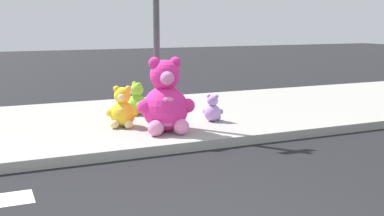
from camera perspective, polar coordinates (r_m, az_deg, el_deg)
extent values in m
cube|color=#9E9B93|center=(8.91, -11.94, -1.93)|extent=(28.00, 4.40, 0.15)
cylinder|color=#4C4C51|center=(8.22, -4.27, 9.03)|extent=(0.11, 0.11, 3.20)
sphere|color=#F22D93|center=(7.81, -3.19, -0.09)|extent=(0.75, 0.75, 0.75)
ellipsoid|color=pink|center=(7.54, -2.88, -0.45)|extent=(0.44, 0.25, 0.48)
sphere|color=#F22D93|center=(7.72, -3.24, 3.97)|extent=(0.49, 0.49, 0.49)
sphere|color=pink|center=(7.52, -2.99, 3.58)|extent=(0.22, 0.22, 0.22)
sphere|color=#F22D93|center=(7.73, -1.99, 5.45)|extent=(0.19, 0.19, 0.19)
sphere|color=#F22D93|center=(7.77, -0.51, 0.29)|extent=(0.23, 0.23, 0.23)
sphere|color=pink|center=(7.58, -1.27, -2.27)|extent=(0.26, 0.26, 0.26)
sphere|color=#F22D93|center=(7.68, -4.52, 5.39)|extent=(0.19, 0.19, 0.19)
sphere|color=#F22D93|center=(7.66, -5.71, 0.10)|extent=(0.23, 0.23, 0.23)
sphere|color=pink|center=(7.52, -4.35, -2.41)|extent=(0.26, 0.26, 0.26)
sphere|color=#B28CD8|center=(8.62, 2.46, -0.59)|extent=(0.30, 0.30, 0.30)
ellipsoid|color=silver|center=(8.72, 2.59, -0.46)|extent=(0.17, 0.15, 0.20)
sphere|color=#B28CD8|center=(8.58, 2.48, 0.90)|extent=(0.20, 0.20, 0.20)
sphere|color=silver|center=(8.66, 2.57, 0.91)|extent=(0.09, 0.09, 0.09)
sphere|color=#B28CD8|center=(8.58, 2.02, 1.44)|extent=(0.08, 0.08, 0.08)
sphere|color=#B28CD8|center=(8.68, 1.57, -0.36)|extent=(0.09, 0.09, 0.09)
sphere|color=silver|center=(8.78, 2.07, -1.05)|extent=(0.10, 0.10, 0.10)
sphere|color=#B28CD8|center=(8.55, 2.94, 1.40)|extent=(0.08, 0.08, 0.08)
sphere|color=#B28CD8|center=(8.63, 3.45, -0.43)|extent=(0.09, 0.09, 0.09)
sphere|color=silver|center=(8.75, 3.14, -1.10)|extent=(0.10, 0.10, 0.10)
sphere|color=yellow|center=(8.25, -8.25, -0.72)|extent=(0.43, 0.43, 0.43)
ellipsoid|color=#F0DB80|center=(8.10, -8.41, -0.93)|extent=(0.26, 0.18, 0.28)
sphere|color=yellow|center=(8.20, -8.31, 1.49)|extent=(0.28, 0.28, 0.28)
sphere|color=#F0DB80|center=(8.08, -8.43, 1.24)|extent=(0.13, 0.13, 0.13)
sphere|color=yellow|center=(8.17, -7.64, 2.28)|extent=(0.11, 0.11, 0.11)
sphere|color=yellow|center=(8.17, -6.89, -0.57)|extent=(0.13, 0.13, 0.13)
sphere|color=#F0DB80|center=(8.09, -7.58, -1.95)|extent=(0.15, 0.15, 0.15)
sphere|color=yellow|center=(8.20, -9.02, 2.27)|extent=(0.11, 0.11, 0.11)
sphere|color=yellow|center=(8.23, -9.73, -0.57)|extent=(0.13, 0.13, 0.13)
sphere|color=#F0DB80|center=(8.12, -9.24, -1.95)|extent=(0.15, 0.15, 0.15)
sphere|color=#8CD133|center=(9.29, -6.58, 0.42)|extent=(0.39, 0.39, 0.39)
ellipsoid|color=#B8DE87|center=(9.22, -7.34, 0.33)|extent=(0.13, 0.23, 0.25)
sphere|color=#8CD133|center=(9.24, -6.61, 2.19)|extent=(0.26, 0.26, 0.26)
sphere|color=#B8DE87|center=(9.20, -7.20, 2.04)|extent=(0.12, 0.12, 0.12)
sphere|color=#8CD133|center=(9.15, -6.36, 2.76)|extent=(0.10, 0.10, 0.10)
sphere|color=#8CD133|center=(9.10, -6.29, 0.40)|extent=(0.12, 0.12, 0.12)
sphere|color=#B8DE87|center=(9.14, -7.15, -0.57)|extent=(0.13, 0.13, 0.13)
sphere|color=#8CD133|center=(9.31, -6.89, 2.88)|extent=(0.10, 0.10, 0.10)
sphere|color=#8CD133|center=(9.42, -7.38, 0.72)|extent=(0.12, 0.12, 0.12)
sphere|color=#B8DE87|center=(9.33, -7.77, -0.37)|extent=(0.13, 0.13, 0.13)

